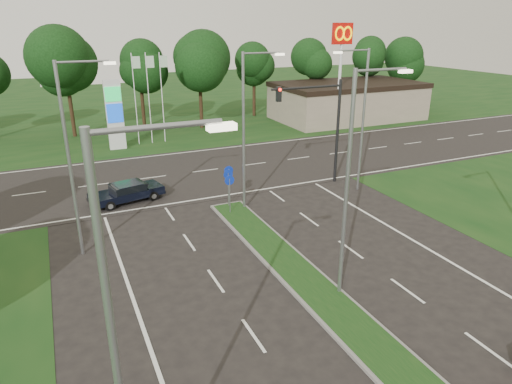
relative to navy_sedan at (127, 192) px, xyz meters
name	(u,v)px	position (x,y,z in m)	size (l,w,h in m)	color
verge_far	(124,106)	(5.36, 35.00, -0.64)	(160.00, 50.00, 0.02)	#113311
cross_road	(192,172)	(5.36, 4.00, -0.64)	(160.00, 12.00, 0.02)	black
median_kerb	(352,325)	(5.36, -16.00, -0.58)	(2.00, 26.00, 0.12)	slate
commercial_building	(347,101)	(27.36, 16.00, 1.36)	(16.00, 9.00, 4.00)	gray
streetlight_median_near	(352,176)	(6.36, -14.00, 4.44)	(2.53, 0.22, 9.00)	gray
streetlight_median_far	(247,124)	(6.36, -4.00, 4.44)	(2.53, 0.22, 9.00)	gray
streetlight_left_near	(124,337)	(-2.94, -20.00, 4.44)	(2.53, 0.22, 9.00)	gray
streetlight_left_far	(73,151)	(-2.94, -6.00, 4.44)	(2.53, 0.22, 9.00)	gray
streetlight_right_far	(361,114)	(14.16, -4.00, 4.44)	(2.53, 0.22, 9.00)	gray
traffic_signal	(322,117)	(12.55, -2.01, 4.02)	(5.10, 0.42, 7.00)	black
median_signs	(229,181)	(5.36, -3.60, 1.08)	(1.16, 1.76, 2.38)	gray
gas_pylon	(117,113)	(1.57, 13.04, 2.56)	(5.80, 1.26, 8.00)	silver
mcdonalds_sign	(342,49)	(23.36, 11.97, 7.35)	(2.20, 0.47, 10.40)	silver
treeline_far	(143,61)	(5.46, 19.93, 6.19)	(6.00, 6.00, 9.90)	black
navy_sedan	(127,192)	(0.00, 0.00, 0.00)	(4.59, 2.65, 1.19)	black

